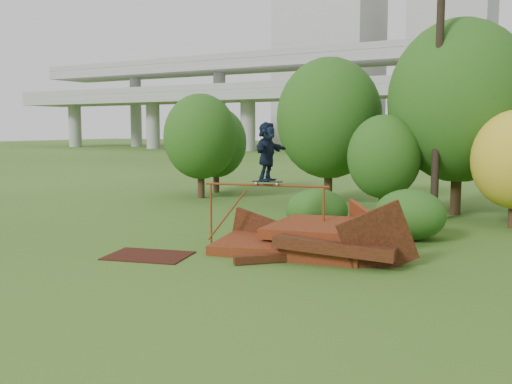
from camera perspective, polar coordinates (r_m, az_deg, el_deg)
The scene contains 16 objects.
ground at distance 14.49m, azimuth -1.26°, elevation -7.26°, with size 240.00×240.00×0.00m, color #2D5116.
scrap_pile at distance 15.60m, azimuth 5.53°, elevation -4.93°, with size 5.79×3.86×2.06m.
grind_rail at distance 16.18m, azimuth 0.98°, elevation -0.81°, with size 3.54×0.93×1.84m.
skateboard at distance 16.11m, azimuth 1.12°, elevation 1.04°, with size 0.88×0.42×0.09m.
skater at distance 16.05m, azimuth 1.13°, elevation 4.07°, with size 1.55×0.49×1.67m, color black.
flat_plate at distance 15.66m, azimuth -10.71°, elevation -6.27°, with size 2.15×1.54×0.03m, color black.
tree_0 at distance 27.85m, azimuth -5.56°, elevation 5.53°, with size 3.59×3.59×5.07m.
tree_1 at distance 25.99m, azimuth 7.32°, elevation 7.31°, with size 4.72×4.72×6.56m.
tree_2 at distance 22.32m, azimuth 12.66°, elevation 3.45°, with size 2.79×2.79×3.93m.
tree_3 at distance 23.71m, azimuth 19.67°, elevation 8.55°, with size 5.49×5.49×7.61m.
tree_6 at distance 30.24m, azimuth -4.03°, elevation 4.98°, with size 3.24×3.24×4.53m.
shrub_left at distance 18.90m, azimuth 6.11°, elevation -1.84°, with size 2.07×1.91×1.44m, color #164813.
shrub_right at distance 18.12m, azimuth 15.14°, elevation -2.19°, with size 2.21×2.02×1.56m, color #164813.
utility_pole at distance 21.76m, azimuth 17.74°, elevation 9.75°, with size 1.40×0.28×9.45m.
building_left at distance 117.06m, azimuth 7.42°, elevation 13.32°, with size 18.00×16.00×35.00m, color #9E9E99.
building_right at distance 116.85m, azimuth 18.97°, elevation 11.31°, with size 14.00×14.00×28.00m, color #9E9E99.
Camera 1 is at (7.36, -12.00, 3.44)m, focal length 40.00 mm.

